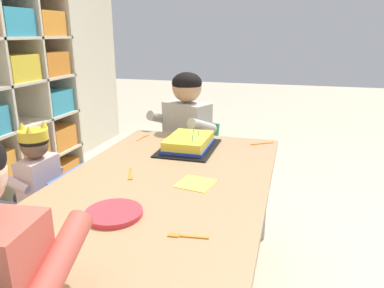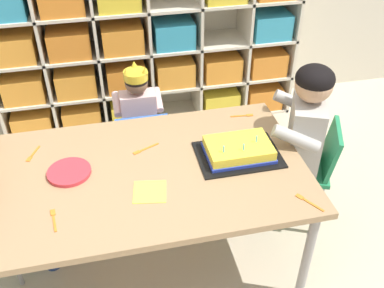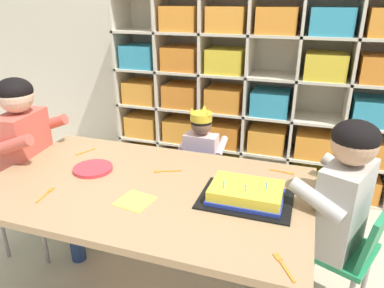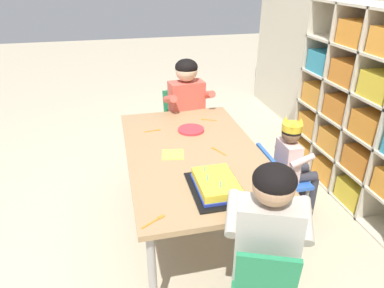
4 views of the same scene
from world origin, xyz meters
TOP-DOWN VIEW (x-y plane):
  - activity_table at (0.00, 0.00)m, footprint 1.54×0.90m
  - classroom_chair_blue at (0.06, 0.62)m, footprint 0.33×0.34m
  - child_with_crown at (0.06, 0.72)m, footprint 0.30×0.31m
  - adult_helper_seated at (-0.76, 0.14)m, footprint 0.45×0.43m
  - classroom_chair_guest_side at (0.93, 0.13)m, footprint 0.43×0.40m
  - guest_at_table_side at (0.83, 0.17)m, footprint 0.49×0.47m
  - birthday_cake_on_tray at (0.47, 0.02)m, footprint 0.40×0.29m
  - paper_plate_stack at (-0.33, 0.06)m, footprint 0.20×0.20m
  - paper_napkin_square at (0.02, -0.15)m, footprint 0.17×0.17m
  - fork_by_napkin at (0.03, 0.16)m, footprint 0.14×0.07m
  - fork_at_table_front_edge at (-0.50, 0.24)m, footprint 0.06×0.12m
  - fork_beside_plate_stack at (0.61, 0.34)m, footprint 0.13×0.03m
  - fork_near_cake_tray at (0.67, -0.36)m, footprint 0.09×0.13m
  - fork_scattered_mid_table at (-0.39, -0.22)m, footprint 0.03×0.13m

SIDE VIEW (x-z plane):
  - classroom_chair_blue at x=0.06m, z-range 0.07..0.67m
  - classroom_chair_guest_side at x=0.93m, z-range 0.07..0.73m
  - child_with_crown at x=0.06m, z-range 0.10..0.94m
  - activity_table at x=0.00m, z-range 0.27..0.91m
  - guest_at_table_side at x=0.83m, z-range 0.11..1.12m
  - paper_napkin_square at x=0.02m, z-range 0.64..0.64m
  - fork_by_napkin at x=0.03m, z-range 0.64..0.64m
  - fork_beside_plate_stack at x=0.61m, z-range 0.64..0.64m
  - fork_near_cake_tray at x=0.67m, z-range 0.64..0.64m
  - fork_at_table_front_edge at x=-0.50m, z-range 0.64..0.64m
  - fork_scattered_mid_table at x=-0.39m, z-range 0.64..0.64m
  - paper_plate_stack at x=-0.33m, z-range 0.64..0.65m
  - birthday_cake_on_tray at x=0.47m, z-range 0.61..0.72m
  - adult_helper_seated at x=-0.76m, z-range 0.13..1.20m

